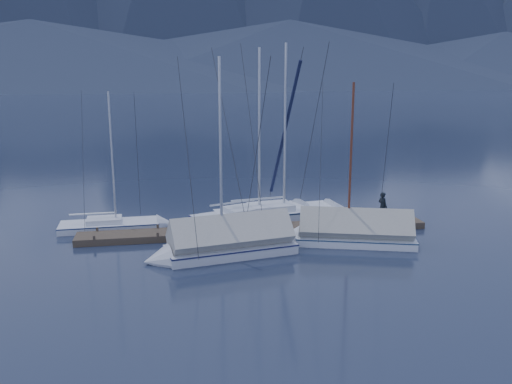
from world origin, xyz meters
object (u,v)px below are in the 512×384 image
at_px(sailboat_open_right, 293,213).
at_px(sailboat_covered_far, 219,246).
at_px(sailboat_open_left, 124,226).
at_px(sailboat_open_mid, 267,215).
at_px(sailboat_covered_near, 345,234).
at_px(person, 383,207).

bearing_deg(sailboat_open_right, sailboat_covered_far, -129.56).
height_order(sailboat_open_left, sailboat_covered_far, sailboat_covered_far).
distance_m(sailboat_open_mid, sailboat_covered_near, 5.87).
relative_size(sailboat_covered_near, person, 5.40).
xyz_separation_m(sailboat_open_left, person, (13.64, -2.16, 1.00)).
bearing_deg(sailboat_covered_far, sailboat_open_right, 50.44).
distance_m(sailboat_open_left, sailboat_covered_far, 6.92).
distance_m(sailboat_open_mid, person, 6.45).
bearing_deg(sailboat_open_right, person, -34.68).
bearing_deg(sailboat_covered_far, person, 18.61).
bearing_deg(sailboat_open_left, sailboat_covered_near, -22.30).
xyz_separation_m(sailboat_open_mid, sailboat_open_right, (1.51, 0.03, 0.00)).
bearing_deg(sailboat_open_left, sailboat_covered_far, -49.18).
height_order(sailboat_open_mid, sailboat_covered_near, sailboat_open_mid).
bearing_deg(sailboat_open_right, sailboat_open_left, -175.55).
bearing_deg(person, sailboat_open_left, 57.04).
relative_size(sailboat_covered_near, sailboat_covered_far, 0.88).
height_order(sailboat_covered_far, person, sailboat_covered_far).
xyz_separation_m(sailboat_open_left, sailboat_open_mid, (7.94, 0.71, 0.04)).
bearing_deg(person, sailboat_open_right, 31.37).
distance_m(sailboat_open_left, person, 13.84).
distance_m(sailboat_open_mid, sailboat_open_right, 1.51).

